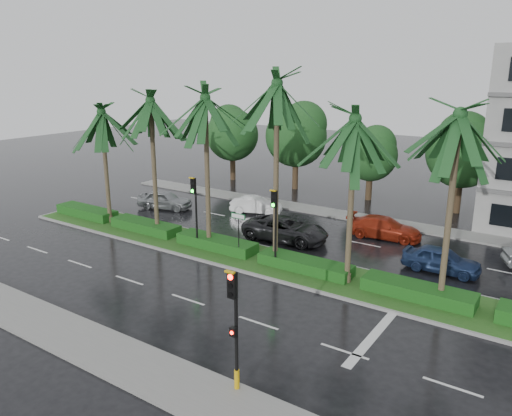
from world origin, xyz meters
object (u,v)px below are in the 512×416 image
Objects in this scene: car_red at (384,228)px; car_darkgrey at (286,229)px; car_blue at (441,260)px; car_silver at (165,200)px; signal_near at (235,326)px; signal_median_left at (195,202)px; street_sign at (238,224)px; car_white at (256,205)px.

car_darkgrey is at bearing 121.91° from car_red.
car_blue is (4.50, -3.69, 0.01)m from car_red.
car_silver is at bearing 87.08° from car_blue.
car_red is at bearing 94.71° from signal_near.
signal_near is at bearing -44.09° from signal_median_left.
street_sign is 0.56× the size of car_red.
car_silver is at bearing 93.03° from car_red.
signal_near is at bearing 167.80° from car_blue.
signal_near is 14.95m from car_blue.
signal_median_left is at bearing 135.91° from signal_near.
signal_median_left is 3.13m from street_sign.
car_red is (10.00, -0.10, 0.05)m from car_white.
car_blue is at bearing 20.44° from signal_median_left.
signal_near reaches higher than car_darkgrey.
street_sign is 0.64× the size of car_blue.
signal_near is 12.11m from street_sign.
signal_near reaches higher than street_sign.
car_blue is at bearing 78.34° from signal_near.
car_white is at bearing 74.82° from car_blue.
car_darkgrey is (0.50, 4.37, -1.37)m from street_sign.
car_silver reaches higher than car_blue.
car_red is at bearing -111.77° from car_white.
signal_near reaches higher than car_red.
car_blue is (14.50, -3.79, 0.06)m from car_white.
signal_near is 1.68× the size of street_sign.
street_sign is 12.47m from car_silver.
car_silver is at bearing 139.55° from signal_near.
car_blue is at bearing -94.29° from car_darkgrey.
signal_near is 1.14× the size of car_white.
signal_near is 21.71m from car_white.
car_white is 0.82× the size of car_red.
car_silver is (-18.08, 15.41, -1.78)m from signal_near.
street_sign reaches higher than car_darkgrey.
car_red reaches higher than car_white.
car_blue is (3.00, 14.53, -1.82)m from signal_near.
car_blue is at bearing -125.83° from car_white.
signal_median_left is 1.68× the size of street_sign.
street_sign is 10.10m from car_red.
street_sign is at bearing -133.73° from car_silver.
car_darkgrey is at bearing -150.39° from car_white.
car_red is (8.50, 8.53, -2.32)m from signal_median_left.
car_silver is at bearing 78.21° from car_darkgrey.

